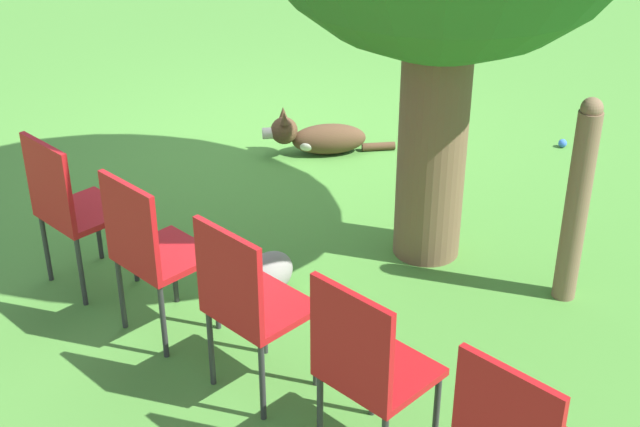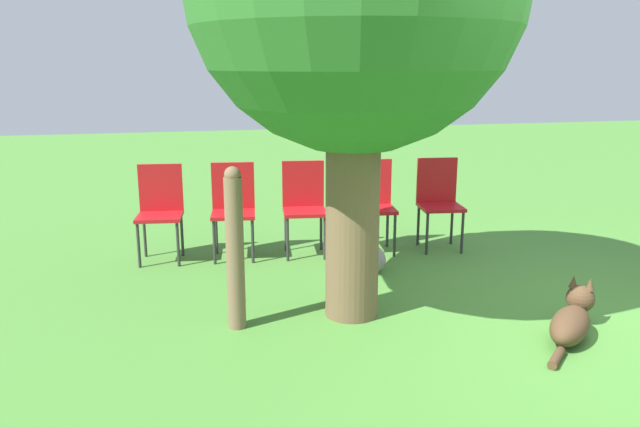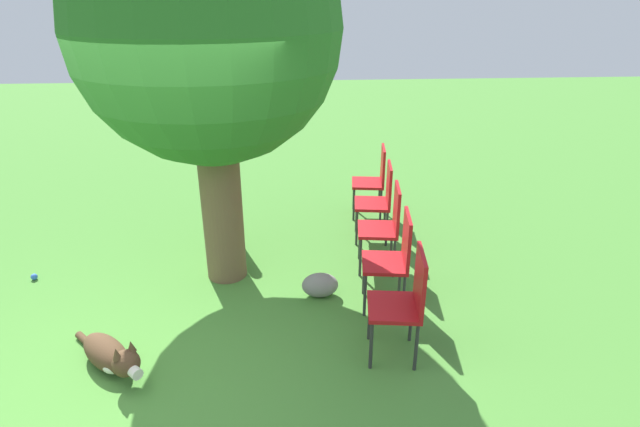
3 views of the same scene
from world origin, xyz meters
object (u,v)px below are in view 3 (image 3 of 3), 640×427
Objects in this scene: tennis_ball at (34,277)px; fence_post at (228,191)px; red_chair_0 at (405,298)px; oak_tree at (207,33)px; red_chair_1 at (394,255)px; dog at (111,356)px; red_chair_4 at (374,177)px; red_chair_2 at (386,222)px; red_chair_3 at (379,197)px.

fence_post is at bearing 23.52° from tennis_ball.
oak_tree is at bearing -34.60° from red_chair_0.
fence_post is 1.28× the size of red_chair_1.
dog is 2.42m from red_chair_0.
dog is 0.83× the size of red_chair_0.
red_chair_4 is at bearing 38.50° from oak_tree.
oak_tree is 2.65m from red_chair_1.
oak_tree is 3.21m from tennis_ball.
red_chair_0 is 1.00× the size of red_chair_4.
red_chair_4 is at bearing -87.57° from red_chair_2.
dog is 2.95m from red_chair_2.
red_chair_3 is at bearing -87.57° from red_chair_0.
red_chair_2 is (0.07, 0.73, 0.00)m from red_chair_1.
red_chair_3 is (0.20, 2.19, 0.00)m from red_chair_0.
oak_tree is 4.65× the size of dog.
red_chair_0 is at bearing 46.14° from dog.
red_chair_4 is (1.86, 1.48, -1.94)m from oak_tree.
red_chair_1 is at bearing 62.71° from dog.
fence_post is at bearing 118.35° from dog.
oak_tree is 3.06m from red_chair_4.
red_chair_2 is (1.73, 0.02, -1.94)m from oak_tree.
red_chair_0 is at bearing 92.43° from red_chair_1.
tennis_ball is at bearing -14.57° from red_chair_0.
red_chair_4 reaches higher than dog.
oak_tree reaches higher than dog.
dog is 2.60m from red_chair_1.
fence_post is at bearing 92.53° from oak_tree.
fence_post reaches higher than red_chair_1.
oak_tree reaches higher than red_chair_3.
red_chair_2 is (0.13, 1.46, 0.00)m from red_chair_0.
red_chair_0 is at bearing 92.43° from red_chair_3.
red_chair_2 reaches higher than tennis_ball.
tennis_ball is at bearing 27.68° from red_chair_4.
red_chair_3 and red_chair_4 have the same top height.
red_chair_4 reaches higher than tennis_ball.
fence_post is 1.28× the size of red_chair_0.
dog is 0.83× the size of red_chair_3.
red_chair_0 is at bearing -55.28° from fence_post.
fence_post is at bearing -47.75° from red_chair_0.
oak_tree is 3.88× the size of red_chair_2.
red_chair_0 reaches higher than tennis_ball.
red_chair_4 is at bearing 20.15° from tennis_ball.
red_chair_4 is at bearing -87.57° from red_chair_0.
dog is 0.83× the size of red_chair_1.
tennis_ball is at bearing -156.48° from fence_post.
oak_tree is 3.88× the size of red_chair_3.
red_chair_4 is at bearing 16.41° from fence_post.
dog is 0.65× the size of fence_post.
fence_post reaches higher than red_chair_4.
red_chair_0 is (1.64, -2.36, -0.07)m from fence_post.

